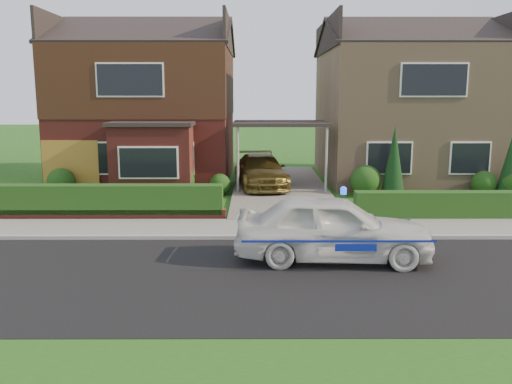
{
  "coord_description": "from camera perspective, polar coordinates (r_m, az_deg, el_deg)",
  "views": [
    {
      "loc": [
        -1.07,
        -11.07,
        3.85
      ],
      "look_at": [
        -1.02,
        3.5,
        1.22
      ],
      "focal_mm": 38.0,
      "sensor_mm": 36.0,
      "label": 1
    }
  ],
  "objects": [
    {
      "name": "hedge_right",
      "position": [
        18.21,
        22.0,
        -2.74
      ],
      "size": [
        7.5,
        0.55,
        0.8
      ],
      "primitive_type": "cube",
      "color": "black",
      "rests_on": "ground"
    },
    {
      "name": "dwarf_wall",
      "position": [
        17.43,
        -15.95,
        -2.33
      ],
      "size": [
        7.7,
        0.25,
        0.36
      ],
      "primitive_type": "cube",
      "color": "maroon",
      "rests_on": "ground"
    },
    {
      "name": "shrub_left_mid",
      "position": [
        20.83,
        -8.28,
        1.3
      ],
      "size": [
        1.32,
        1.32,
        1.32
      ],
      "primitive_type": "sphere",
      "color": "black",
      "rests_on": "ground"
    },
    {
      "name": "driveway_car",
      "position": [
        22.17,
        0.51,
        2.25
      ],
      "size": [
        2.4,
        4.71,
        1.31
      ],
      "primitive_type": "imported",
      "rotation": [
        0.0,
        0.0,
        0.13
      ],
      "color": "brown",
      "rests_on": "driveway"
    },
    {
      "name": "potted_plant_a",
      "position": [
        20.8,
        -14.08,
        0.36
      ],
      "size": [
        0.5,
        0.43,
        0.79
      ],
      "primitive_type": "imported",
      "rotation": [
        0.0,
        0.0,
        0.41
      ],
      "color": "gray",
      "rests_on": "ground"
    },
    {
      "name": "road",
      "position": [
        11.77,
        5.09,
        -8.92
      ],
      "size": [
        60.0,
        6.0,
        0.02
      ],
      "primitive_type": "cube",
      "color": "black",
      "rests_on": "ground"
    },
    {
      "name": "hedge_left",
      "position": [
        17.61,
        -15.79,
        -2.8
      ],
      "size": [
        7.5,
        0.55,
        0.9
      ],
      "primitive_type": "cube",
      "color": "black",
      "rests_on": "ground"
    },
    {
      "name": "potted_plant_c",
      "position": [
        20.54,
        -7.5,
        0.29
      ],
      "size": [
        0.49,
        0.49,
        0.68
      ],
      "primitive_type": "imported",
      "rotation": [
        0.0,
        0.0,
        1.21
      ],
      "color": "gray",
      "rests_on": "ground"
    },
    {
      "name": "house_left",
      "position": [
        25.41,
        -11.05,
        9.95
      ],
      "size": [
        7.5,
        9.53,
        7.25
      ],
      "color": "maroon",
      "rests_on": "ground"
    },
    {
      "name": "shrub_right_near",
      "position": [
        21.16,
        11.45,
        1.18
      ],
      "size": [
        1.2,
        1.2,
        1.2
      ],
      "primitive_type": "sphere",
      "color": "black",
      "rests_on": "ground"
    },
    {
      "name": "police_car",
      "position": [
        12.78,
        8.12,
        -3.8
      ],
      "size": [
        4.2,
        4.66,
        1.72
      ],
      "rotation": [
        0.0,
        0.0,
        1.51
      ],
      "color": "silver",
      "rests_on": "ground"
    },
    {
      "name": "kerb",
      "position": [
        14.66,
        4.01,
        -4.79
      ],
      "size": [
        60.0,
        0.16,
        0.12
      ],
      "primitive_type": "cube",
      "color": "#9E9993",
      "rests_on": "ground"
    },
    {
      "name": "sidewalk",
      "position": [
        15.67,
        3.73,
        -3.83
      ],
      "size": [
        60.0,
        2.0,
        0.1
      ],
      "primitive_type": "cube",
      "color": "slate",
      "rests_on": "ground"
    },
    {
      "name": "shrub_left_far",
      "position": [
        22.12,
        -19.82,
        1.01
      ],
      "size": [
        1.08,
        1.08,
        1.08
      ],
      "primitive_type": "sphere",
      "color": "black",
      "rests_on": "ground"
    },
    {
      "name": "ground",
      "position": [
        11.77,
        5.09,
        -8.92
      ],
      "size": [
        120.0,
        120.0,
        0.0
      ],
      "primitive_type": "plane",
      "color": "#174F15",
      "rests_on": "ground"
    },
    {
      "name": "driveway",
      "position": [
        22.42,
        2.55,
        0.48
      ],
      "size": [
        3.8,
        12.0,
        0.12
      ],
      "primitive_type": "cube",
      "color": "#666059",
      "rests_on": "ground"
    },
    {
      "name": "carport_link",
      "position": [
        22.08,
        2.61,
        7.11
      ],
      "size": [
        3.8,
        3.0,
        2.77
      ],
      "color": "black",
      "rests_on": "ground"
    },
    {
      "name": "garage_door",
      "position": [
        22.4,
        -18.9,
        2.49
      ],
      "size": [
        2.2,
        0.1,
        2.1
      ],
      "primitive_type": "cube",
      "color": "olive",
      "rests_on": "ground"
    },
    {
      "name": "potted_plant_b",
      "position": [
        17.93,
        -4.77,
        -1.13
      ],
      "size": [
        0.47,
        0.46,
        0.66
      ],
      "primitive_type": "imported",
      "rotation": [
        0.0,
        0.0,
        0.88
      ],
      "color": "gray",
      "rests_on": "ground"
    },
    {
      "name": "conifer_a",
      "position": [
        21.1,
        14.29,
        2.96
      ],
      "size": [
        0.9,
        0.9,
        2.6
      ],
      "primitive_type": "cone",
      "color": "black",
      "rests_on": "ground"
    },
    {
      "name": "house_right",
      "position": [
        25.99,
        15.35,
        9.45
      ],
      "size": [
        7.5,
        8.06,
        7.25
      ],
      "color": "#99795E",
      "rests_on": "ground"
    },
    {
      "name": "shrub_left_near",
      "position": [
        20.99,
        -3.82,
        0.8
      ],
      "size": [
        0.84,
        0.84,
        0.84
      ],
      "primitive_type": "sphere",
      "color": "black",
      "rests_on": "ground"
    },
    {
      "name": "conifer_b",
      "position": [
        22.62,
        25.13,
        2.27
      ],
      "size": [
        0.9,
        0.9,
        2.2
      ],
      "primitive_type": "cone",
      "color": "black",
      "rests_on": "ground"
    },
    {
      "name": "shrub_right_mid",
      "position": [
        22.65,
        22.87,
        0.86
      ],
      "size": [
        0.96,
        0.96,
        0.96
      ],
      "primitive_type": "sphere",
      "color": "black",
      "rests_on": "ground"
    }
  ]
}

